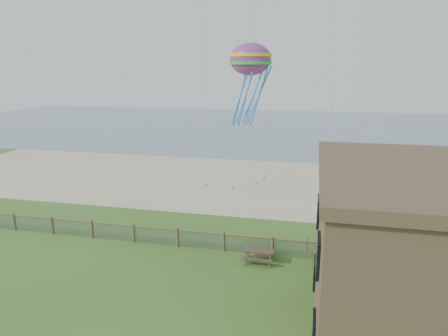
{
  "coord_description": "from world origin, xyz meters",
  "views": [
    {
      "loc": [
        5.11,
        -16.23,
        10.8
      ],
      "look_at": [
        -0.44,
        8.0,
        4.8
      ],
      "focal_mm": 32.0,
      "sensor_mm": 36.0,
      "label": 1
    }
  ],
  "objects": [
    {
      "name": "picnic_table",
      "position": [
        2.32,
        5.0,
        0.37
      ],
      "size": [
        1.8,
        1.37,
        0.75
      ],
      "primitive_type": null,
      "rotation": [
        0.0,
        0.0,
        -0.02
      ],
      "color": "brown",
      "rests_on": "ground"
    },
    {
      "name": "sand_beach",
      "position": [
        0.0,
        22.0,
        0.0
      ],
      "size": [
        72.0,
        20.0,
        0.02
      ],
      "primitive_type": "cube",
      "color": "tan",
      "rests_on": "ground"
    },
    {
      "name": "octopus_kite",
      "position": [
        -0.14,
        15.99,
        9.96
      ],
      "size": [
        3.93,
        3.21,
        7.05
      ],
      "primitive_type": null,
      "rotation": [
        0.0,
        0.0,
        -0.26
      ],
      "color": "#DA4722"
    },
    {
      "name": "ground",
      "position": [
        0.0,
        0.0,
        0.0
      ],
      "size": [
        160.0,
        160.0,
        0.0
      ],
      "primitive_type": "plane",
      "color": "#37591E",
      "rests_on": "ground"
    },
    {
      "name": "ocean",
      "position": [
        0.0,
        66.0,
        0.0
      ],
      "size": [
        160.0,
        68.0,
        0.02
      ],
      "primitive_type": "cube",
      "color": "slate",
      "rests_on": "ground"
    },
    {
      "name": "chainlink_fence",
      "position": [
        0.0,
        6.0,
        0.55
      ],
      "size": [
        36.2,
        0.2,
        1.25
      ],
      "primitive_type": null,
      "color": "brown",
      "rests_on": "ground"
    }
  ]
}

